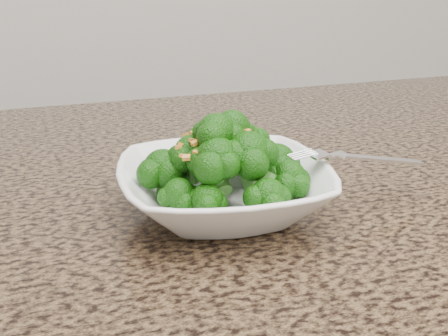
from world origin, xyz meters
name	(u,v)px	position (x,y,z in m)	size (l,w,h in m)	color
granite_counter	(323,199)	(0.00, 0.30, 0.89)	(1.64, 1.04, 0.03)	brown
bowl	(224,189)	(-0.13, 0.27, 0.93)	(0.22, 0.22, 0.05)	white
broccoli_pile	(224,130)	(-0.13, 0.27, 0.99)	(0.19, 0.19, 0.07)	#165709
garlic_topping	(224,91)	(-0.13, 0.27, 1.03)	(0.12, 0.12, 0.01)	gold
fork	(338,155)	(-0.02, 0.24, 0.96)	(0.18, 0.03, 0.01)	silver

